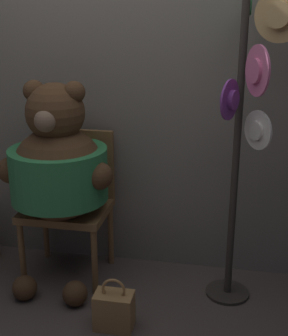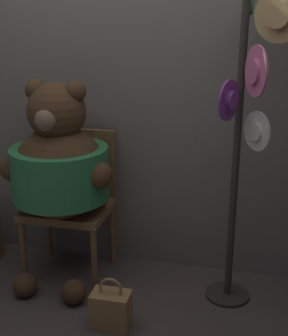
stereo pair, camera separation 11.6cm
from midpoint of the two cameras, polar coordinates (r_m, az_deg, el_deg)
name	(u,v)px [view 2 (the right image)]	position (r m, az deg, el deg)	size (l,w,h in m)	color
ground_plane	(92,314)	(2.99, -5.15, -17.34)	(14.00, 14.00, 0.00)	#4C423D
wall_back	(124,89)	(3.20, -1.44, 9.62)	(8.00, 0.10, 2.51)	slate
chair	(72,195)	(3.24, -7.77, -3.27)	(0.56, 0.46, 0.99)	brown
teddy_bear	(59,167)	(3.02, -9.20, 0.14)	(0.75, 0.67, 1.36)	#4C331E
hat_display_rack	(247,120)	(2.69, 13.61, 5.66)	(0.44, 0.57, 1.90)	#332D28
handbag_on_ground	(111,309)	(2.83, -2.83, -16.81)	(0.22, 0.14, 0.32)	#A87A47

